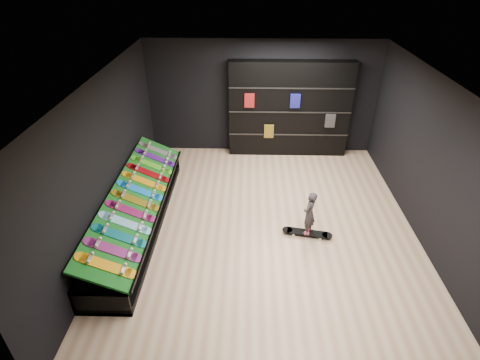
{
  "coord_description": "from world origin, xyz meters",
  "views": [
    {
      "loc": [
        -0.34,
        -6.0,
        4.84
      ],
      "look_at": [
        -0.5,
        0.2,
        1.0
      ],
      "focal_mm": 28.0,
      "sensor_mm": 36.0,
      "label": 1
    }
  ],
  "objects_px": {
    "back_shelving": "(289,110)",
    "child": "(308,221)",
    "floor_skateboard": "(307,234)",
    "display_rack": "(139,215)"
  },
  "relations": [
    {
      "from": "floor_skateboard",
      "to": "display_rack",
      "type": "bearing_deg",
      "value": -173.3
    },
    {
      "from": "floor_skateboard",
      "to": "child",
      "type": "xyz_separation_m",
      "value": [
        -0.0,
        0.0,
        0.32
      ]
    },
    {
      "from": "display_rack",
      "to": "child",
      "type": "relative_size",
      "value": 8.13
    },
    {
      "from": "back_shelving",
      "to": "child",
      "type": "relative_size",
      "value": 5.68
    },
    {
      "from": "display_rack",
      "to": "floor_skateboard",
      "type": "bearing_deg",
      "value": -4.14
    },
    {
      "from": "child",
      "to": "back_shelving",
      "type": "bearing_deg",
      "value": -148.35
    },
    {
      "from": "back_shelving",
      "to": "floor_skateboard",
      "type": "bearing_deg",
      "value": -88.06
    },
    {
      "from": "floor_skateboard",
      "to": "child",
      "type": "relative_size",
      "value": 1.77
    },
    {
      "from": "back_shelving",
      "to": "floor_skateboard",
      "type": "distance_m",
      "value": 3.77
    },
    {
      "from": "display_rack",
      "to": "child",
      "type": "distance_m",
      "value": 3.4
    }
  ]
}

